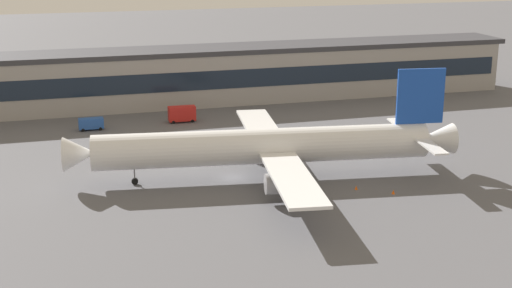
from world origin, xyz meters
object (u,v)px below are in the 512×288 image
traffic_cone_1 (356,188)px  airliner (268,146)px  traffic_cone_0 (393,192)px  crew_van (91,123)px  stair_truck (182,113)px

traffic_cone_1 → airliner: bearing=141.5°
airliner → traffic_cone_0: size_ratio=95.98×
crew_van → traffic_cone_1: (38.87, -51.10, -1.13)m
crew_van → traffic_cone_1: 64.22m
airliner → stair_truck: size_ratio=11.03×
stair_truck → crew_van: 20.19m
stair_truck → crew_van: stair_truck is taller
traffic_cone_0 → crew_van: bearing=128.6°
crew_van → traffic_cone_1: crew_van is taller
stair_truck → airliner: bearing=-81.2°
airliner → crew_van: (-26.76, 41.47, -4.22)m
traffic_cone_0 → airliner: bearing=142.0°
airliner → traffic_cone_0: airliner is taller
crew_van → airliner: bearing=-57.2°
airliner → traffic_cone_1: airliner is taller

